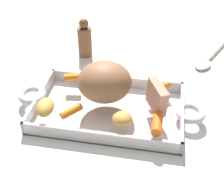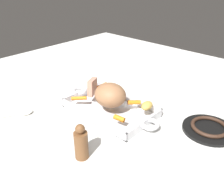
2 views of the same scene
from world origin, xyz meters
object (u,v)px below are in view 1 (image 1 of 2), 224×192
(potato_near_roast, at_px, (45,107))
(serving_spoon, at_px, (208,59))
(baby_carrot_southeast, at_px, (157,123))
(baby_carrot_northeast, at_px, (71,111))
(baby_carrot_long, at_px, (72,77))
(baby_carrot_northwest, at_px, (159,87))
(potato_halved, at_px, (122,119))
(pork_roast, at_px, (105,82))
(roast_slice_outer, at_px, (157,97))
(pepper_mill, at_px, (85,40))
(roasting_dish, at_px, (108,109))

(potato_near_roast, relative_size, serving_spoon, 0.31)
(baby_carrot_southeast, height_order, serving_spoon, baby_carrot_southeast)
(potato_near_roast, bearing_deg, serving_spoon, 42.11)
(baby_carrot_northeast, relative_size, baby_carrot_long, 1.28)
(baby_carrot_northwest, height_order, potato_halved, potato_halved)
(baby_carrot_long, bearing_deg, pork_roast, -29.84)
(pork_roast, distance_m, roast_slice_outer, 0.13)
(baby_carrot_long, relative_size, potato_near_roast, 0.68)
(baby_carrot_southeast, height_order, potato_halved, potato_halved)
(baby_carrot_northwest, xyz_separation_m, baby_carrot_long, (-0.23, 0.00, 0.00))
(baby_carrot_southeast, bearing_deg, pork_roast, 148.07)
(pork_roast, distance_m, pepper_mill, 0.28)
(baby_carrot_northeast, bearing_deg, potato_near_roast, -175.73)
(baby_carrot_long, relative_size, serving_spoon, 0.22)
(roasting_dish, xyz_separation_m, roast_slice_outer, (0.12, -0.01, 0.06))
(roast_slice_outer, bearing_deg, pepper_mill, 131.50)
(potato_near_roast, xyz_separation_m, pepper_mill, (0.01, 0.33, 0.00))
(pork_roast, xyz_separation_m, potato_halved, (0.06, -0.09, -0.03))
(baby_carrot_long, distance_m, potato_near_roast, 0.14)
(baby_carrot_southeast, bearing_deg, roast_slice_outer, 95.94)
(baby_carrot_southeast, relative_size, potato_near_roast, 1.05)
(roasting_dish, bearing_deg, pork_roast, 131.54)
(baby_carrot_southeast, relative_size, baby_carrot_northeast, 1.20)
(roasting_dish, height_order, serving_spoon, roasting_dish)
(potato_halved, distance_m, pepper_mill, 0.38)
(roasting_dish, relative_size, potato_halved, 10.45)
(serving_spoon, bearing_deg, baby_carrot_northwest, -5.80)
(baby_carrot_northwest, bearing_deg, roasting_dish, -150.27)
(pork_roast, relative_size, serving_spoon, 0.68)
(baby_carrot_northeast, bearing_deg, baby_carrot_long, 104.86)
(baby_carrot_northwest, relative_size, pepper_mill, 0.52)
(roasting_dish, bearing_deg, baby_carrot_northeast, -140.60)
(baby_carrot_long, xyz_separation_m, potato_near_roast, (-0.03, -0.14, 0.01))
(roasting_dish, height_order, baby_carrot_northeast, baby_carrot_northeast)
(serving_spoon, xyz_separation_m, pepper_mill, (-0.39, -0.03, 0.05))
(baby_carrot_southeast, distance_m, potato_halved, 0.08)
(roast_slice_outer, height_order, baby_carrot_southeast, roast_slice_outer)
(baby_carrot_northeast, distance_m, potato_halved, 0.12)
(baby_carrot_long, bearing_deg, pepper_mill, 94.14)
(potato_halved, xyz_separation_m, serving_spoon, (0.22, 0.37, -0.04))
(baby_carrot_northwest, distance_m, baby_carrot_northeast, 0.23)
(serving_spoon, height_order, pepper_mill, pepper_mill)
(roast_slice_outer, relative_size, baby_carrot_long, 1.70)
(baby_carrot_northeast, xyz_separation_m, potato_halved, (0.12, -0.01, 0.01))
(baby_carrot_northeast, distance_m, baby_carrot_long, 0.14)
(baby_carrot_northeast, distance_m, potato_near_roast, 0.06)
(baby_carrot_southeast, xyz_separation_m, pepper_mill, (-0.25, 0.34, 0.01))
(baby_carrot_southeast, distance_m, serving_spoon, 0.39)
(baby_carrot_northeast, bearing_deg, roast_slice_outer, 15.67)
(potato_halved, bearing_deg, baby_carrot_long, 137.27)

